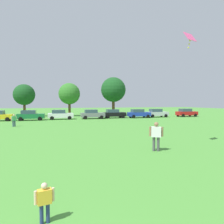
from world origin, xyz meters
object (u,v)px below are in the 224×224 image
(parked_car_black_5, at_px, (114,114))
(tree_far_right, at_px, (113,90))
(child_kite_flyer, at_px, (44,199))
(parked_car_green_2, at_px, (30,115))
(parked_car_silver_7, at_px, (157,113))
(tree_left, at_px, (24,95))
(adult_bystander, at_px, (156,134))
(parked_car_red_8, at_px, (186,113))
(kite, at_px, (190,38))
(parked_car_blue_6, at_px, (139,113))
(bystander_near_trees, at_px, (14,119))
(tree_right, at_px, (69,94))
(parked_car_white_3, at_px, (60,115))
(parked_car_gray_4, at_px, (92,114))

(parked_car_black_5, bearing_deg, tree_far_right, 75.15)
(parked_car_black_5, bearing_deg, child_kite_flyer, -108.54)
(parked_car_green_2, relative_size, parked_car_silver_7, 1.00)
(tree_left, bearing_deg, parked_car_silver_7, -17.66)
(parked_car_green_2, bearing_deg, tree_far_right, 24.96)
(adult_bystander, xyz_separation_m, parked_car_red_8, (20.19, 25.16, -0.20))
(parked_car_green_2, relative_size, parked_car_red_8, 1.00)
(kite, height_order, parked_car_green_2, kite)
(parked_car_black_5, distance_m, parked_car_blue_6, 4.86)
(parked_car_black_5, height_order, tree_far_right, tree_far_right)
(adult_bystander, relative_size, parked_car_green_2, 0.41)
(adult_bystander, xyz_separation_m, bystander_near_trees, (-11.06, 15.73, -0.16))
(kite, distance_m, parked_car_blue_6, 26.04)
(bystander_near_trees, height_order, parked_car_silver_7, parked_car_silver_7)
(kite, xyz_separation_m, tree_right, (-5.98, 32.68, -2.29))
(parked_car_blue_6, xyz_separation_m, tree_right, (-12.69, 8.32, 3.99))
(child_kite_flyer, height_order, parked_car_green_2, parked_car_green_2)
(parked_car_white_3, distance_m, tree_left, 11.85)
(parked_car_silver_7, xyz_separation_m, tree_left, (-26.06, 8.30, 3.71))
(parked_car_gray_4, xyz_separation_m, parked_car_red_8, (20.00, 0.31, 0.00))
(parked_car_blue_6, bearing_deg, parked_car_red_8, 2.09)
(parked_car_gray_4, relative_size, parked_car_blue_6, 1.00)
(bystander_near_trees, xyz_separation_m, parked_car_blue_6, (20.31, 9.03, -0.04))
(parked_car_red_8, bearing_deg, parked_car_white_3, -179.60)
(child_kite_flyer, distance_m, parked_car_blue_6, 34.26)
(parked_car_blue_6, relative_size, tree_far_right, 0.50)
(parked_car_green_2, distance_m, parked_car_white_3, 4.85)
(tree_far_right, bearing_deg, tree_right, 174.16)
(adult_bystander, height_order, parked_car_white_3, adult_bystander)
(parked_car_silver_7, height_order, parked_car_red_8, same)
(parked_car_gray_4, bearing_deg, parked_car_green_2, -177.72)
(parked_car_red_8, relative_size, tree_far_right, 0.50)
(parked_car_blue_6, bearing_deg, adult_bystander, -110.48)
(parked_car_gray_4, height_order, parked_car_red_8, same)
(parked_car_white_3, xyz_separation_m, parked_car_black_5, (9.91, 0.54, 0.00))
(parked_car_red_8, relative_size, tree_left, 0.64)
(bystander_near_trees, distance_m, tree_far_right, 24.28)
(tree_right, bearing_deg, parked_car_white_3, -104.01)
(parked_car_green_2, height_order, parked_car_black_5, same)
(adult_bystander, distance_m, parked_car_blue_6, 26.43)
(bystander_near_trees, height_order, tree_right, tree_right)
(parked_car_blue_6, bearing_deg, parked_car_black_5, 170.94)
(kite, relative_size, parked_car_blue_6, 0.24)
(bystander_near_trees, relative_size, tree_left, 0.22)
(tree_left, bearing_deg, parked_car_black_5, -25.57)
(parked_car_white_3, height_order, parked_car_black_5, same)
(parked_car_gray_4, xyz_separation_m, tree_left, (-12.79, 8.84, 3.71))
(parked_car_green_2, bearing_deg, tree_left, 104.06)
(adult_bystander, xyz_separation_m, parked_car_blue_6, (9.25, 24.76, -0.20))
(parked_car_blue_6, height_order, parked_car_red_8, same)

